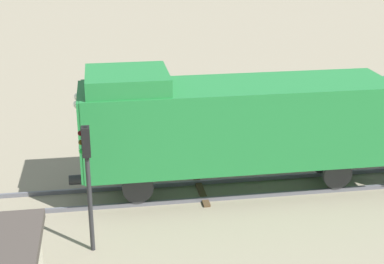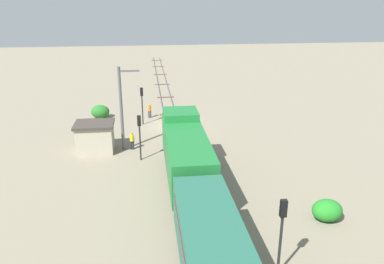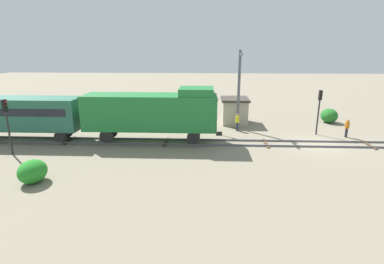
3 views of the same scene
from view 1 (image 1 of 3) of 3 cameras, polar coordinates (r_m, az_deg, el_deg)
The scene contains 4 objects.
locomotive at distance 21.20m, azimuth 3.78°, elevation 1.05°, with size 2.90×11.60×4.60m.
traffic_signal_mid at distance 17.54m, azimuth -10.13°, elevation -3.30°, with size 0.32×0.34×4.04m.
worker_by_signal at distance 17.89m, azimuth -17.95°, elevation -10.06°, with size 0.38×0.38×1.70m.
bush_near at distance 31.08m, azimuth 11.07°, elevation 2.98°, with size 1.93×1.58×1.40m, color #248326.
Camera 1 is at (19.51, 9.40, 9.73)m, focal length 55.00 mm.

